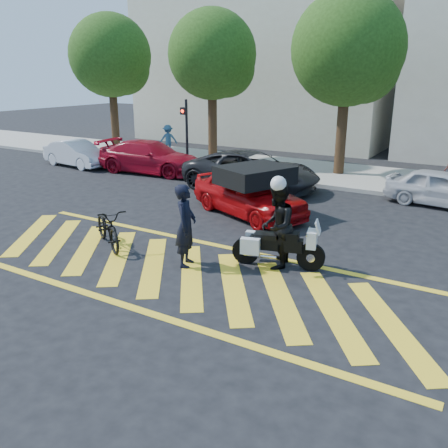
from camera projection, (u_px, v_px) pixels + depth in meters
The scene contains 18 objects.
ground at pixel (174, 270), 10.96m from camera, with size 90.00×90.00×0.00m, color black.
sidewalk at pixel (338, 175), 20.74m from camera, with size 60.00×5.00×0.15m, color #9E998E.
crosswalk at pixel (172, 269), 10.98m from camera, with size 12.33×4.00×0.01m.
building_left at pixel (267, 62), 30.49m from camera, with size 16.00×8.00×10.00m, color beige.
tree_far_left at pixel (113, 59), 25.57m from camera, with size 4.40×4.40×7.41m.
tree_left at pixel (215, 58), 22.40m from camera, with size 4.20×4.20×7.26m.
tree_center at pixel (351, 53), 19.19m from camera, with size 4.60×4.60×7.56m.
signal_pole at pixel (186, 128), 21.51m from camera, with size 0.28×0.43×3.20m.
officer_bike at pixel (186, 226), 10.95m from camera, with size 0.71×0.47×1.96m, color black.
bicycle at pixel (108, 227), 12.31m from camera, with size 0.71×2.03×1.07m, color black.
police_motorcycle at pixel (277, 246), 11.01m from camera, with size 2.14×0.97×0.96m.
officer_moto at pixel (277, 226), 10.87m from camera, with size 0.97×0.76×2.00m, color black.
red_convertible at pixel (248, 193), 14.96m from camera, with size 1.73×4.31×1.47m, color #A8070A.
parked_far_left at pixel (77, 154), 22.81m from camera, with size 1.31×3.75×1.24m, color silver.
parked_left at pixel (150, 157), 21.32m from camera, with size 2.00×4.92×1.43m, color maroon.
parked_mid_left at pixel (251, 171), 18.27m from camera, with size 2.44×5.28×1.47m, color black.
parked_mid_right at pixel (442, 188), 16.00m from camera, with size 1.47×3.66×1.25m, color #B8B8BD.
pedestrian_left at pixel (168, 139), 25.50m from camera, with size 0.98×0.57×1.52m, color #2B5577.
Camera 1 is at (6.20, -8.07, 4.38)m, focal length 38.00 mm.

